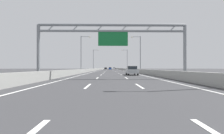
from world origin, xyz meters
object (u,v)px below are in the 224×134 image
object	(u,v)px
silver_car	(132,71)
black_car	(106,68)
streetlamp_left_far	(94,59)
blue_car	(110,69)
streetlamp_right_mid	(139,52)
streetlamp_left_mid	(82,52)
white_car	(114,68)
sign_gantry	(112,36)
streetlamp_right_far	(127,59)

from	to	relation	value
silver_car	black_car	xyz separation A→B (m)	(-7.02, 97.33, -0.00)
streetlamp_left_far	blue_car	world-z (taller)	streetlamp_left_far
black_car	blue_car	bearing A→B (deg)	-83.58
streetlamp_right_mid	blue_car	bearing A→B (deg)	97.99
streetlamp_left_mid	blue_car	size ratio (longest dim) A/B	2.16
streetlamp_left_far	black_car	xyz separation A→B (m)	(4.05, 51.10, -4.61)
streetlamp_left_far	blue_car	xyz separation A→B (m)	(7.41, 21.29, -4.63)
streetlamp_right_mid	streetlamp_left_far	distance (m)	35.56
streetlamp_left_mid	white_car	distance (m)	91.57
sign_gantry	streetlamp_right_far	xyz separation A→B (m)	(7.45, 56.26, 0.52)
streetlamp_left_far	streetlamp_right_far	xyz separation A→B (m)	(14.93, 0.00, 0.00)
streetlamp_right_mid	blue_car	size ratio (longest dim) A/B	2.16
streetlamp_right_mid	streetlamp_right_far	world-z (taller)	same
streetlamp_right_far	black_car	distance (m)	52.45
streetlamp_right_far	blue_car	world-z (taller)	streetlamp_right_far
silver_car	blue_car	world-z (taller)	silver_car
streetlamp_right_mid	blue_car	distance (m)	54.29
streetlamp_right_mid	white_car	size ratio (longest dim) A/B	2.11
sign_gantry	white_car	distance (m)	114.92
streetlamp_right_mid	streetlamp_left_far	xyz separation A→B (m)	(-14.93, 32.28, 0.00)
sign_gantry	streetlamp_left_far	distance (m)	56.76
streetlamp_left_mid	streetlamp_left_far	distance (m)	32.28
streetlamp_right_far	sign_gantry	bearing A→B (deg)	-97.54
sign_gantry	streetlamp_right_far	size ratio (longest dim) A/B	1.81
streetlamp_right_mid	white_car	distance (m)	91.02
streetlamp_right_far	white_car	bearing A→B (deg)	94.01
streetlamp_right_mid	white_car	xyz separation A→B (m)	(-4.10, 90.81, -4.66)
streetlamp_left_far	silver_car	size ratio (longest dim) A/B	2.17
streetlamp_left_far	white_car	xyz separation A→B (m)	(10.83, 58.53, -4.66)
streetlamp_right_far	black_car	xyz separation A→B (m)	(-10.88, 51.10, -4.61)
blue_car	sign_gantry	bearing A→B (deg)	-89.95
sign_gantry	blue_car	xyz separation A→B (m)	(-0.07, 77.55, -4.11)
silver_car	streetlamp_left_far	bearing A→B (deg)	103.47
streetlamp_left_mid	white_car	xyz separation A→B (m)	(10.83, 90.81, -4.66)
streetlamp_right_far	streetlamp_left_far	bearing A→B (deg)	180.00
streetlamp_left_far	streetlamp_left_mid	bearing A→B (deg)	-90.00
streetlamp_left_mid	silver_car	xyz separation A→B (m)	(11.07, -13.95, -4.61)
streetlamp_left_far	silver_car	xyz separation A→B (m)	(11.07, -46.23, -4.61)
blue_car	streetlamp_right_mid	bearing A→B (deg)	-82.01
streetlamp_right_far	streetlamp_left_mid	bearing A→B (deg)	-114.83
blue_car	streetlamp_left_far	bearing A→B (deg)	-109.19
streetlamp_left_far	white_car	size ratio (longest dim) A/B	2.11
sign_gantry	streetlamp_right_mid	world-z (taller)	streetlamp_right_mid
blue_car	black_car	size ratio (longest dim) A/B	0.94
white_car	black_car	bearing A→B (deg)	-132.36
sign_gantry	streetlamp_left_mid	size ratio (longest dim) A/B	1.81
blue_car	black_car	bearing A→B (deg)	96.42
streetlamp_left_mid	blue_car	world-z (taller)	streetlamp_left_mid
streetlamp_left_far	blue_car	distance (m)	23.01
white_car	black_car	size ratio (longest dim) A/B	0.96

